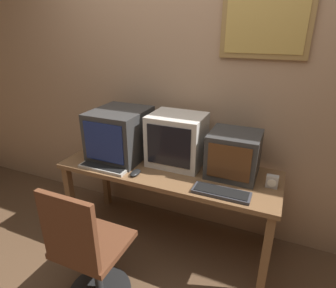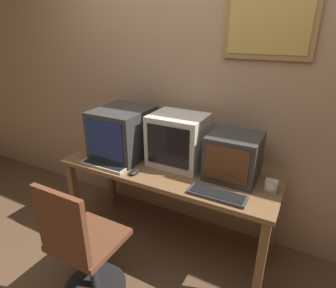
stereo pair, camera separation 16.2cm
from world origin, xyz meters
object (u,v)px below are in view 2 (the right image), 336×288
at_px(desk_lamp, 105,119).
at_px(office_chair, 83,250).
at_px(keyboard_side, 217,195).
at_px(desk_clock, 271,186).
at_px(monitor_right, 234,156).
at_px(mouse_near_keyboard, 135,171).
at_px(monitor_center, 178,140).
at_px(keyboard_main, 105,165).
at_px(monitor_left, 123,133).

height_order(desk_lamp, office_chair, desk_lamp).
relative_size(keyboard_side, desk_clock, 4.33).
height_order(monitor_right, office_chair, monitor_right).
height_order(keyboard_side, office_chair, office_chair).
bearing_deg(desk_clock, mouse_near_keyboard, -167.00).
bearing_deg(office_chair, monitor_center, 73.68).
relative_size(monitor_right, keyboard_main, 0.90).
distance_m(desk_clock, office_chair, 1.33).
relative_size(monitor_left, desk_clock, 5.37).
distance_m(keyboard_side, desk_clock, 0.38).
xyz_separation_m(monitor_center, mouse_near_keyboard, (-0.21, -0.31, -0.19)).
bearing_deg(monitor_left, monitor_center, 8.23).
bearing_deg(monitor_right, keyboard_side, -91.37).
distance_m(monitor_left, monitor_right, 0.95).
distance_m(monitor_center, keyboard_side, 0.59).
relative_size(keyboard_main, mouse_near_keyboard, 3.41).
bearing_deg(monitor_left, office_chair, -73.82).
relative_size(monitor_left, desk_lamp, 1.29).
distance_m(monitor_right, keyboard_main, 1.02).
bearing_deg(desk_clock, desk_lamp, 174.44).
height_order(monitor_center, keyboard_side, monitor_center).
bearing_deg(monitor_left, desk_clock, -0.88).
relative_size(monitor_right, mouse_near_keyboard, 3.07).
bearing_deg(office_chair, monitor_left, 106.18).
relative_size(keyboard_main, desk_lamp, 1.09).
height_order(keyboard_main, keyboard_side, same).
bearing_deg(keyboard_side, office_chair, -141.85).
xyz_separation_m(monitor_center, desk_lamp, (-0.79, 0.06, 0.05)).
bearing_deg(office_chair, desk_clock, 37.82).
xyz_separation_m(monitor_right, keyboard_side, (-0.01, -0.31, -0.16)).
relative_size(monitor_center, office_chair, 0.46).
relative_size(monitor_right, office_chair, 0.40).
xyz_separation_m(keyboard_main, desk_lamp, (-0.29, 0.38, 0.24)).
relative_size(monitor_left, office_chair, 0.52).
bearing_deg(keyboard_main, desk_clock, 10.58).
distance_m(keyboard_side, desk_lamp, 1.32).
distance_m(monitor_right, keyboard_side, 0.35).
distance_m(monitor_left, desk_clock, 1.25).
bearing_deg(desk_lamp, keyboard_side, -16.99).
height_order(monitor_left, keyboard_side, monitor_left).
distance_m(desk_clock, desk_lamp, 1.56).
bearing_deg(office_chair, keyboard_side, 38.15).
xyz_separation_m(keyboard_main, office_chair, (0.24, -0.55, -0.33)).
xyz_separation_m(monitor_left, desk_clock, (1.24, -0.02, -0.16)).
distance_m(monitor_right, office_chair, 1.22).
relative_size(monitor_center, desk_lamp, 1.14).
bearing_deg(mouse_near_keyboard, monitor_right, 24.45).
height_order(monitor_center, monitor_right, monitor_center).
bearing_deg(office_chair, desk_lamp, 119.57).
distance_m(mouse_near_keyboard, office_chair, 0.65).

